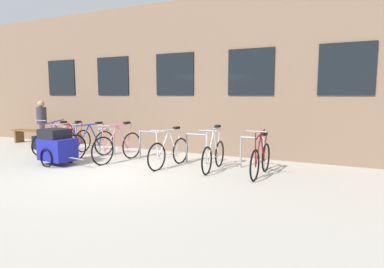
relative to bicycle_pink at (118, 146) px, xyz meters
name	(u,v)px	position (x,y,z in m)	size (l,w,h in m)	color
ground_plane	(109,173)	(0.68, -1.20, -0.41)	(42.00, 42.00, 0.00)	#B2ADA0
storefront_building	(207,81)	(0.68, 4.56, 1.91)	(28.00, 5.17, 4.63)	#7A604C
bike_rack	(148,141)	(0.52, 0.70, 0.08)	(6.62, 0.05, 0.79)	gray
bicycle_pink	(118,146)	(0.00, 0.00, 0.00)	(0.44, 1.83, 1.07)	black
bicycle_maroon	(261,159)	(3.87, 0.11, -0.03)	(0.44, 1.64, 1.07)	black
bicycle_white	(169,152)	(1.58, 0.02, -0.03)	(0.44, 1.69, 1.00)	black
bicycle_blue	(90,144)	(-1.06, 0.08, -0.01)	(0.45, 1.75, 1.03)	black
bicycle_silver	(214,154)	(2.72, 0.16, -0.03)	(0.44, 1.61, 1.08)	black
bicycle_red	(71,142)	(-1.91, 0.18, -0.02)	(0.44, 1.77, 1.02)	black
bicycle_purple	(55,141)	(-2.61, 0.22, -0.04)	(0.44, 1.74, 1.07)	black
bike_trailer	(57,146)	(-1.14, -1.03, 0.08)	(1.48, 0.76, 0.94)	navy
wooden_bench	(31,134)	(-4.99, 1.22, -0.04)	(1.68, 0.40, 0.50)	brown
person_by_bench	(42,121)	(-3.77, 0.72, 0.51)	(0.32, 0.32, 1.60)	brown
backpack	(37,143)	(-3.67, 0.40, -0.19)	(0.28, 0.20, 0.44)	black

